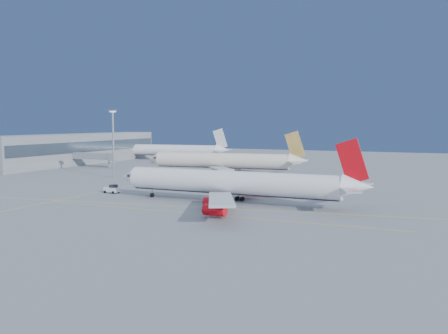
{
  "coord_description": "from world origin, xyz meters",
  "views": [
    {
      "loc": [
        54.54,
        -114.48,
        20.89
      ],
      "look_at": [
        -8.13,
        26.57,
        7.0
      ],
      "focal_mm": 40.0,
      "sensor_mm": 36.0,
      "label": 1
    }
  ],
  "objects_px": {
    "airliner_virgin": "(235,183)",
    "airliner_etihad": "(225,161)",
    "light_mast": "(113,138)",
    "pushback_tug": "(112,189)",
    "airliner_third": "(173,150)"
  },
  "relations": [
    {
      "from": "pushback_tug",
      "to": "light_mast",
      "type": "distance_m",
      "value": 43.83
    },
    {
      "from": "light_mast",
      "to": "pushback_tug",
      "type": "bearing_deg",
      "value": -54.36
    },
    {
      "from": "airliner_etihad",
      "to": "pushback_tug",
      "type": "bearing_deg",
      "value": -103.78
    },
    {
      "from": "airliner_virgin",
      "to": "pushback_tug",
      "type": "bearing_deg",
      "value": 177.18
    },
    {
      "from": "airliner_virgin",
      "to": "airliner_third",
      "type": "distance_m",
      "value": 150.97
    },
    {
      "from": "airliner_virgin",
      "to": "pushback_tug",
      "type": "relative_size",
      "value": 14.75
    },
    {
      "from": "airliner_virgin",
      "to": "airliner_etihad",
      "type": "xyz_separation_m",
      "value": [
        -31.84,
        65.53,
        0.18
      ]
    },
    {
      "from": "airliner_etihad",
      "to": "pushback_tug",
      "type": "height_order",
      "value": "airliner_etihad"
    },
    {
      "from": "airliner_virgin",
      "to": "airliner_etihad",
      "type": "relative_size",
      "value": 1.03
    },
    {
      "from": "pushback_tug",
      "to": "light_mast",
      "type": "bearing_deg",
      "value": 131.35
    },
    {
      "from": "airliner_etihad",
      "to": "light_mast",
      "type": "height_order",
      "value": "light_mast"
    },
    {
      "from": "airliner_etihad",
      "to": "pushback_tug",
      "type": "distance_m",
      "value": 63.86
    },
    {
      "from": "airliner_third",
      "to": "light_mast",
      "type": "bearing_deg",
      "value": -80.59
    },
    {
      "from": "airliner_virgin",
      "to": "airliner_etihad",
      "type": "distance_m",
      "value": 72.86
    },
    {
      "from": "airliner_etihad",
      "to": "light_mast",
      "type": "distance_m",
      "value": 45.09
    }
  ]
}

